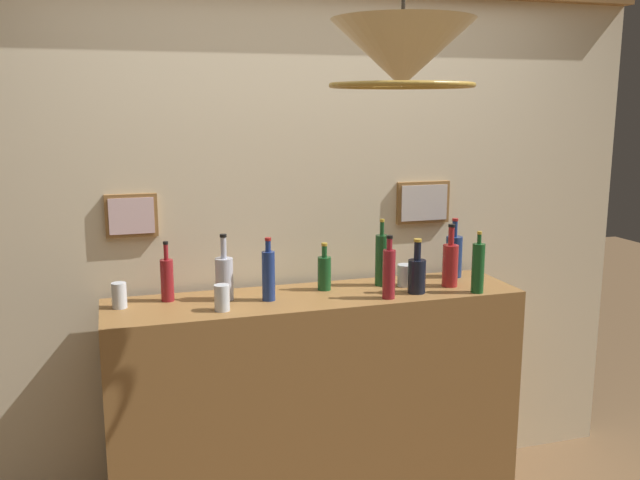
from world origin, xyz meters
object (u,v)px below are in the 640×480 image
Objects in this scene: liquor_bottle_scotch at (324,272)px; glass_tumbler_shot at (222,298)px; liquor_bottle_vermouth at (224,277)px; liquor_bottle_bourbon at (268,274)px; liquor_bottle_amaro at (417,274)px; glass_tumbler_highball at (406,275)px; glass_tumbler_rocks at (119,295)px; liquor_bottle_tequila at (478,267)px; liquor_bottle_vodka at (450,264)px; liquor_bottle_gin at (381,259)px; liquor_bottle_sherry at (167,279)px; liquor_bottle_port at (454,255)px; liquor_bottle_whiskey at (389,272)px; pendant_lamp at (402,56)px.

glass_tumbler_shot is at bearing -159.57° from liquor_bottle_scotch.
liquor_bottle_bourbon is (0.17, -0.06, 0.01)m from liquor_bottle_vermouth.
glass_tumbler_highball is (0.00, 0.12, -0.04)m from liquor_bottle_amaro.
liquor_bottle_tequila is at bearing -8.36° from glass_tumbler_rocks.
liquor_bottle_scotch is 0.51m from glass_tumbler_shot.
liquor_bottle_vermouth is 1.00m from liquor_bottle_vodka.
liquor_bottle_gin is at bearing 9.26° from liquor_bottle_bourbon.
liquor_bottle_sherry is at bearing 167.01° from liquor_bottle_vermouth.
liquor_bottle_scotch is (0.44, 0.03, -0.02)m from liquor_bottle_vermouth.
liquor_bottle_tequila is at bearing -97.14° from liquor_bottle_port.
liquor_bottle_whiskey is 0.89× the size of liquor_bottle_gin.
pendant_lamp reaches higher than glass_tumbler_rocks.
liquor_bottle_scotch is 0.67m from liquor_bottle_sherry.
liquor_bottle_vermouth is 1.10m from liquor_bottle_port.
liquor_bottle_tequila is at bearing -16.39° from liquor_bottle_amaro.
liquor_bottle_bourbon is 0.98× the size of liquor_bottle_tequila.
liquor_bottle_sherry is (-1.29, 0.26, -0.02)m from liquor_bottle_tequila.
liquor_bottle_sherry is 0.90× the size of liquor_bottle_port.
liquor_bottle_bourbon is 0.55m from liquor_bottle_gin.
liquor_bottle_port is (0.39, 0.05, -0.02)m from liquor_bottle_gin.
liquor_bottle_gin is at bearing -0.30° from liquor_bottle_scotch.
liquor_bottle_bourbon is 2.53× the size of glass_tumbler_shot.
pendant_lamp reaches higher than liquor_bottle_vodka.
liquor_bottle_port is 0.52× the size of pendant_lamp.
liquor_bottle_vermouth is 1.03× the size of liquor_bottle_tequila.
glass_tumbler_highball is 1.22m from pendant_lamp.
liquor_bottle_amaro is (0.81, -0.14, -0.01)m from liquor_bottle_vermouth.
liquor_bottle_port is 2.71× the size of glass_tumbler_rocks.
liquor_bottle_bourbon reaches higher than liquor_bottle_sherry.
liquor_bottle_sherry is at bearing 177.85° from liquor_bottle_scotch.
liquor_bottle_port reaches higher than liquor_bottle_scotch.
liquor_bottle_vermouth is 0.52× the size of pendant_lamp.
glass_tumbler_shot is at bearing -166.65° from liquor_bottle_gin.
liquor_bottle_gin is at bearing 145.85° from liquor_bottle_tequila.
liquor_bottle_vermouth is at bearing 168.73° from liquor_bottle_tequila.
pendant_lamp is at bearing -108.75° from liquor_bottle_gin.
pendant_lamp is at bearing -128.23° from liquor_bottle_port.
liquor_bottle_vodka is 0.83m from liquor_bottle_bourbon.
glass_tumbler_highball is (0.64, 0.05, -0.06)m from liquor_bottle_bourbon.
liquor_bottle_scotch is at bearing 18.23° from liquor_bottle_bourbon.
liquor_bottle_vodka is at bearing -20.01° from liquor_bottle_gin.
glass_tumbler_shot is (0.39, -0.16, 0.00)m from glass_tumbler_rocks.
liquor_bottle_vermouth reaches higher than glass_tumbler_shot.
glass_tumbler_rocks is 0.19× the size of pendant_lamp.
liquor_bottle_vodka is at bearing 16.88° from liquor_bottle_whiskey.
liquor_bottle_whiskey is 1.28× the size of liquor_bottle_scotch.
liquor_bottle_port is (0.93, 0.13, -0.01)m from liquor_bottle_bourbon.
liquor_bottle_amaro is 0.19m from liquor_bottle_gin.
liquor_bottle_whiskey is at bearing -2.48° from glass_tumbler_shot.
liquor_bottle_sherry is 0.20m from glass_tumbler_rocks.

